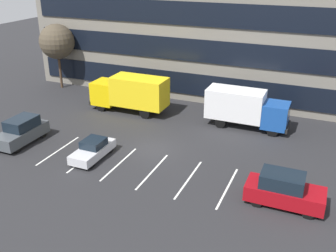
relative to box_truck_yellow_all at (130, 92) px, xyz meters
The scene contains 8 objects.
ground_plane 9.00m from the box_truck_yellow_all, 49.69° to the right, with size 120.00×120.00×0.00m, color #262628.
lot_markings 11.59m from the box_truck_yellow_all, 60.23° to the right, with size 14.14×5.40×0.01m.
box_truck_yellow_all is the anchor object (origin of this frame).
box_truck_blue 11.37m from the box_truck_yellow_all, ahead, with size 7.44×2.46×3.45m.
suv_maroon 19.38m from the box_truck_yellow_all, 32.46° to the right, with size 4.80×2.03×2.17m.
suv_charcoal 11.10m from the box_truck_yellow_all, 116.82° to the right, with size 2.00×4.72×2.14m.
sedan_silver 10.11m from the box_truck_yellow_all, 78.75° to the right, with size 1.73×4.14×1.48m.
bare_tree 12.40m from the box_truck_yellow_all, 161.96° to the left, with size 3.98×3.98×7.46m.
Camera 1 is at (12.04, -25.23, 14.31)m, focal length 41.28 mm.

